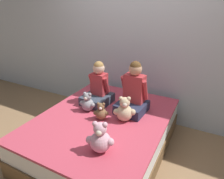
# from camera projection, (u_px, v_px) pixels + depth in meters

# --- Properties ---
(ground_plane) EXTENTS (14.00, 14.00, 0.00)m
(ground_plane) POSITION_uv_depth(u_px,v_px,m) (104.00, 148.00, 2.66)
(ground_plane) COLOR #93704C
(wall_behind_bed) EXTENTS (8.00, 0.06, 2.50)m
(wall_behind_bed) POSITION_uv_depth(u_px,v_px,m) (137.00, 41.00, 3.01)
(wall_behind_bed) COLOR silver
(wall_behind_bed) RESTS_ON ground_plane
(bed) EXTENTS (1.50, 1.88, 0.48)m
(bed) POSITION_uv_depth(u_px,v_px,m) (103.00, 133.00, 2.57)
(bed) COLOR brown
(bed) RESTS_ON ground_plane
(child_on_left) EXTENTS (0.37, 0.41, 0.59)m
(child_on_left) POSITION_uv_depth(u_px,v_px,m) (98.00, 88.00, 2.75)
(child_on_left) COLOR #384251
(child_on_left) RESTS_ON bed
(child_on_right) EXTENTS (0.38, 0.40, 0.66)m
(child_on_right) POSITION_uv_depth(u_px,v_px,m) (133.00, 93.00, 2.51)
(child_on_right) COLOR #282D47
(child_on_right) RESTS_ON bed
(teddy_bear_held_by_left_child) EXTENTS (0.22, 0.16, 0.26)m
(teddy_bear_held_by_left_child) POSITION_uv_depth(u_px,v_px,m) (88.00, 103.00, 2.58)
(teddy_bear_held_by_left_child) COLOR #939399
(teddy_bear_held_by_left_child) RESTS_ON bed
(teddy_bear_held_by_right_child) EXTENTS (0.25, 0.20, 0.31)m
(teddy_bear_held_by_right_child) POSITION_uv_depth(u_px,v_px,m) (125.00, 111.00, 2.35)
(teddy_bear_held_by_right_child) COLOR #D1B78E
(teddy_bear_held_by_right_child) RESTS_ON bed
(teddy_bear_between_children) EXTENTS (0.18, 0.14, 0.22)m
(teddy_bear_between_children) POSITION_uv_depth(u_px,v_px,m) (101.00, 112.00, 2.39)
(teddy_bear_between_children) COLOR brown
(teddy_bear_between_children) RESTS_ON bed
(teddy_bear_at_foot_of_bed) EXTENTS (0.26, 0.20, 0.32)m
(teddy_bear_at_foot_of_bed) POSITION_uv_depth(u_px,v_px,m) (100.00, 139.00, 1.86)
(teddy_bear_at_foot_of_bed) COLOR #DBA3B2
(teddy_bear_at_foot_of_bed) RESTS_ON bed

